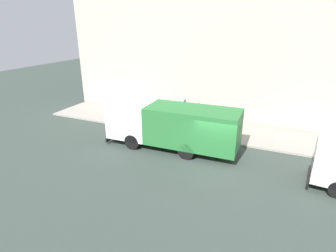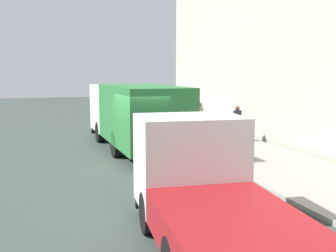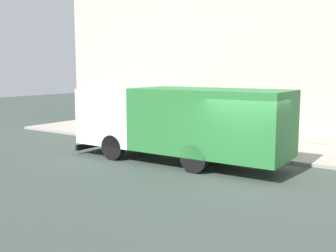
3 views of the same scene
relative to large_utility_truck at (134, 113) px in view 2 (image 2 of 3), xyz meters
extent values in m
plane|color=#35403A|center=(-1.01, -3.04, -1.57)|extent=(80.00, 80.00, 0.00)
cube|color=gray|center=(3.93, -3.04, -1.51)|extent=(3.88, 30.00, 0.12)
cube|color=#B8B3A1|center=(6.37, -3.04, 3.22)|extent=(0.50, 30.00, 9.57)
cube|color=white|center=(-0.06, 2.77, 0.00)|extent=(2.47, 2.66, 2.17)
cube|color=black|center=(-0.09, 4.06, 0.26)|extent=(2.03, 0.10, 1.21)
cube|color=#297035|center=(0.03, -1.30, 0.04)|extent=(2.53, 5.59, 2.26)
cube|color=black|center=(-0.09, 4.14, -1.30)|extent=(2.32, 0.17, 0.24)
cylinder|color=black|center=(-1.10, 2.23, -1.09)|extent=(0.32, 0.97, 0.96)
cylinder|color=black|center=(1.01, 2.28, -1.09)|extent=(0.32, 0.97, 0.96)
cylinder|color=black|center=(-1.03, -1.32, -1.09)|extent=(0.32, 0.97, 0.96)
cylinder|color=black|center=(1.08, -1.27, -1.09)|extent=(0.32, 0.97, 0.96)
cube|color=white|center=(-0.88, -8.64, -0.17)|extent=(2.35, 1.88, 1.93)
cube|color=black|center=(-0.80, -7.83, 0.06)|extent=(1.84, 0.24, 1.08)
cube|color=maroon|center=(-1.13, -11.26, -0.81)|extent=(2.53, 3.76, 0.66)
cube|color=black|center=(-0.79, -7.75, -1.33)|extent=(2.11, 0.32, 0.24)
cylinder|color=black|center=(-1.85, -8.89, -1.14)|extent=(0.38, 0.88, 0.86)
cylinder|color=black|center=(0.04, -9.07, -1.14)|extent=(0.38, 0.88, 0.86)
cylinder|color=black|center=(-0.19, -11.35, -1.14)|extent=(0.38, 0.88, 0.86)
cylinder|color=black|center=(3.79, 1.85, -1.05)|extent=(0.34, 0.34, 0.80)
cylinder|color=tan|center=(3.79, 1.85, -0.36)|extent=(0.46, 0.46, 0.57)
sphere|color=#8A6E56|center=(3.79, 1.85, 0.03)|extent=(0.22, 0.22, 0.22)
cylinder|color=#504841|center=(4.76, -0.20, -1.03)|extent=(0.36, 0.36, 0.84)
cylinder|color=#29222D|center=(4.76, -0.20, -0.32)|extent=(0.48, 0.48, 0.57)
sphere|color=brown|center=(4.76, -0.20, 0.07)|extent=(0.21, 0.21, 0.21)
cylinder|color=brown|center=(3.49, 1.21, -1.04)|extent=(0.34, 0.34, 0.81)
cylinder|color=tan|center=(3.49, 1.21, -0.30)|extent=(0.45, 0.45, 0.67)
sphere|color=brown|center=(3.49, 1.21, 0.15)|extent=(0.24, 0.24, 0.24)
cone|color=orange|center=(2.20, 3.98, -1.16)|extent=(0.40, 0.40, 0.57)
cylinder|color=#4C5156|center=(2.45, 0.09, -0.23)|extent=(0.08, 0.08, 2.43)
cube|color=blue|center=(2.45, 0.11, 0.73)|extent=(0.44, 0.03, 0.36)
camera|label=1|loc=(-14.51, -6.05, 5.86)|focal=29.23mm
camera|label=2|loc=(-4.01, -16.61, 1.73)|focal=43.51mm
camera|label=3|loc=(-12.35, -8.05, 1.85)|focal=43.20mm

